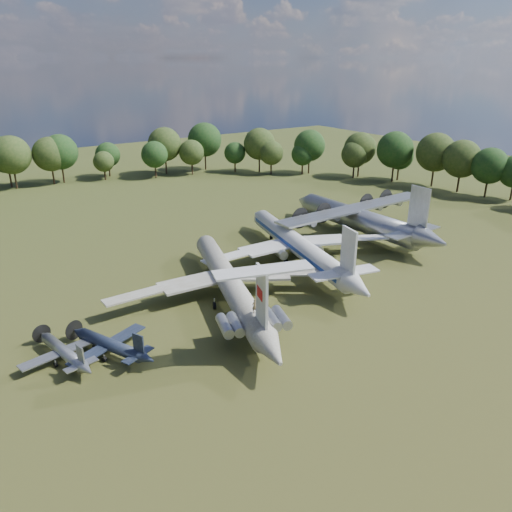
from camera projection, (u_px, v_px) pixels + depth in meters
ground at (212, 300)px, 74.64m from camera, size 300.00×300.00×0.00m
il62_airliner at (229, 287)px, 73.51m from camera, size 48.40×55.58×4.61m
tu104_jet at (298, 249)px, 88.06m from camera, size 45.04×53.95×4.73m
an12_transport at (358, 222)px, 101.00m from camera, size 38.87×43.22×5.57m
small_prop_west at (111, 347)px, 60.31m from camera, size 16.19×18.26×2.21m
small_prop_northwest at (64, 354)px, 59.10m from camera, size 12.71×15.57×2.02m
person_on_il62 at (255, 306)px, 60.84m from camera, size 0.72×0.53×1.83m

